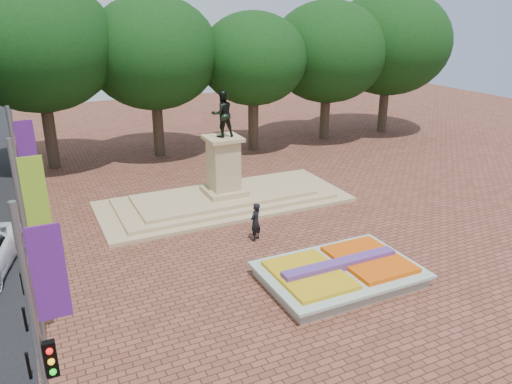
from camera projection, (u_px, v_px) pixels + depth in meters
ground at (294, 264)px, 21.74m from camera, size 90.00×90.00×0.00m
flower_bed at (340, 272)px, 20.34m from camera, size 6.30×4.30×0.91m
monument at (224, 189)px, 28.20m from camera, size 14.00×6.00×6.40m
tree_row_back at (200, 64)px, 35.57m from camera, size 44.80×8.80×10.43m
banner_poles at (31, 240)px, 15.21m from camera, size 0.88×11.17×7.00m
bollard_row at (27, 340)px, 15.96m from camera, size 0.12×13.12×0.98m
pedestrian at (255, 222)px, 23.70m from camera, size 0.82×0.76×1.89m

